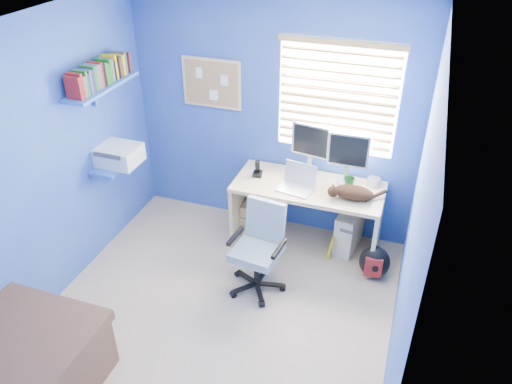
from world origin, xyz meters
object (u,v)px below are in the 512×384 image
(office_chair, at_px, (259,259))
(tower_pc, at_px, (349,229))
(cat, at_px, (354,193))
(desk, at_px, (307,216))
(laptop, at_px, (296,180))

(office_chair, bearing_deg, tower_pc, 50.95)
(cat, height_order, tower_pc, cat)
(cat, relative_size, tower_pc, 0.83)
(cat, xyz_separation_m, tower_pc, (-0.02, 0.21, -0.58))
(desk, height_order, laptop, laptop)
(laptop, distance_m, office_chair, 0.84)
(laptop, relative_size, tower_pc, 0.73)
(desk, height_order, tower_pc, desk)
(desk, height_order, cat, cat)
(laptop, height_order, tower_pc, laptop)
(desk, xyz_separation_m, tower_pc, (0.44, 0.11, -0.14))
(desk, xyz_separation_m, laptop, (-0.11, -0.12, 0.48))
(desk, bearing_deg, tower_pc, 14.19)
(laptop, bearing_deg, tower_pc, 32.39)
(cat, bearing_deg, laptop, 164.43)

